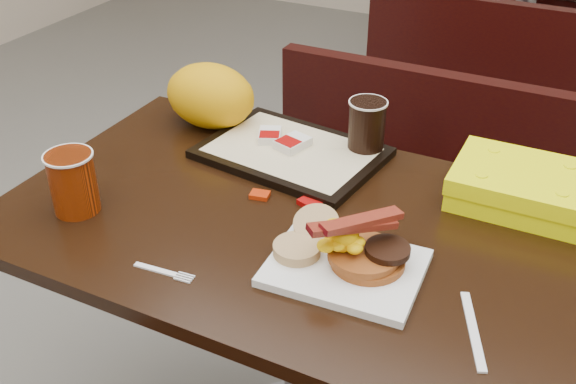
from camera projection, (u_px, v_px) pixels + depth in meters
The scene contains 22 objects.
table_near at pixel (307, 361), 1.49m from camera, with size 1.20×0.70×0.75m, color black, non-canonical shape.
bench_near_n at pixel (405, 209), 2.03m from camera, with size 1.00×0.46×0.72m, color black, non-canonical shape.
table_far at pixel (522, 22), 3.46m from camera, with size 1.20×0.70×0.75m, color black, non-canonical shape.
bench_far_s at pixel (492, 72), 2.94m from camera, with size 1.00×0.46×0.72m, color black, non-canonical shape.
platter at pixel (345, 268), 1.16m from camera, with size 0.26×0.20×0.02m, color white.
pancake_stack at pixel (368, 257), 1.15m from camera, with size 0.13×0.13×0.03m, color #944818.
sausage_patty at pixel (388, 250), 1.14m from camera, with size 0.08×0.08×0.01m, color black.
scrambled_eggs at pixel (345, 237), 1.14m from camera, with size 0.09×0.07×0.04m, color #FFDB05.
bacon_strips at pixel (353, 224), 1.12m from camera, with size 0.16×0.07×0.01m, color #49050D, non-canonical shape.
muffin_bottom at pixel (297, 249), 1.18m from camera, with size 0.08×0.08×0.02m, color tan.
muffin_top at pixel (316, 225), 1.22m from camera, with size 0.08×0.08×0.02m, color tan.
coffee_cup_near at pixel (73, 183), 1.29m from camera, with size 0.09×0.09×0.12m, color #9C2A05.
fork at pixel (155, 270), 1.17m from camera, with size 0.11×0.02×0.00m, color white, non-canonical shape.
knife at pixel (473, 330), 1.04m from camera, with size 0.17×0.01×0.00m, color white.
condiment_syrup at pixel (260, 195), 1.36m from camera, with size 0.04×0.03×0.01m, color #A62407.
condiment_ketchup at pixel (310, 203), 1.34m from camera, with size 0.04×0.03×0.01m, color #8C0504.
tray at pixel (291, 153), 1.50m from camera, with size 0.38×0.27×0.02m, color black.
hashbrown_sleeve_left at pixel (270, 135), 1.54m from camera, with size 0.05×0.07×0.02m, color silver.
hashbrown_sleeve_right at pixel (293, 143), 1.50m from camera, with size 0.05×0.07×0.02m, color silver.
coffee_cup_far at pixel (367, 125), 1.48m from camera, with size 0.08×0.08×0.11m, color black.
clamshell at pixel (523, 187), 1.33m from camera, with size 0.27×0.20×0.07m, color #F6FB04.
paper_bag at pixel (210, 96), 1.60m from camera, with size 0.22×0.16×0.15m, color #DDA107.
Camera 1 is at (0.44, -0.97, 1.49)m, focal length 42.14 mm.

